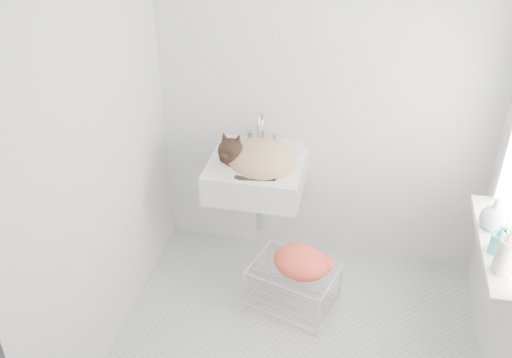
% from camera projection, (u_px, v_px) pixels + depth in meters
% --- Properties ---
extents(floor, '(2.20, 2.00, 0.02)m').
position_uv_depth(floor, '(294.00, 351.00, 3.50)').
color(floor, '#BABBBD').
rests_on(floor, ground).
extents(back_wall, '(2.20, 0.02, 2.50)m').
position_uv_depth(back_wall, '(325.00, 94.00, 3.66)').
color(back_wall, silver).
rests_on(back_wall, ground).
extents(left_wall, '(0.02, 2.00, 2.50)m').
position_uv_depth(left_wall, '(95.00, 153.00, 3.02)').
color(left_wall, silver).
rests_on(left_wall, ground).
extents(windowsill, '(0.16, 0.88, 0.04)m').
position_uv_depth(windowsill, '(495.00, 245.00, 3.04)').
color(windowsill, white).
rests_on(windowsill, right_wall).
extents(sink, '(0.62, 0.54, 0.25)m').
position_uv_depth(sink, '(256.00, 163.00, 3.72)').
color(sink, white).
rests_on(sink, back_wall).
extents(faucet, '(0.22, 0.16, 0.22)m').
position_uv_depth(faucet, '(262.00, 131.00, 3.80)').
color(faucet, silver).
rests_on(faucet, sink).
extents(cat, '(0.50, 0.42, 0.30)m').
position_uv_depth(cat, '(257.00, 159.00, 3.68)').
color(cat, tan).
rests_on(cat, sink).
extents(wire_rack, '(0.60, 0.50, 0.31)m').
position_uv_depth(wire_rack, '(293.00, 287.00, 3.75)').
color(wire_rack, silver).
rests_on(wire_rack, floor).
extents(towel, '(0.44, 0.39, 0.15)m').
position_uv_depth(towel, '(300.00, 268.00, 3.63)').
color(towel, '#D45C0D').
rests_on(towel, wire_rack).
extents(bottle_a, '(0.11, 0.11, 0.22)m').
position_uv_depth(bottle_a, '(500.00, 271.00, 2.84)').
color(bottle_a, white).
rests_on(bottle_a, windowsill).
extents(bottle_b, '(0.10, 0.10, 0.16)m').
position_uv_depth(bottle_b, '(496.00, 252.00, 2.96)').
color(bottle_b, teal).
rests_on(bottle_b, windowsill).
extents(bottle_c, '(0.20, 0.20, 0.19)m').
position_uv_depth(bottle_c, '(491.00, 228.00, 3.14)').
color(bottle_c, silver).
rests_on(bottle_c, windowsill).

